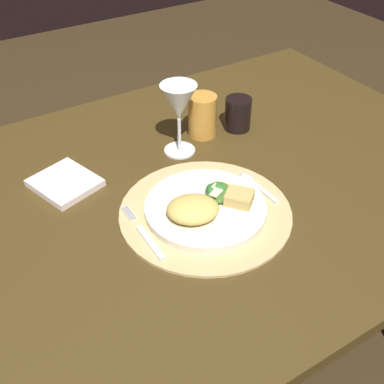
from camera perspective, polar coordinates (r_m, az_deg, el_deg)
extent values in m
plane|color=#362916|center=(1.57, -2.57, -21.48)|extent=(6.00, 6.00, 0.00)
cube|color=#433215|center=(1.02, -3.69, -1.13)|extent=(1.50, 0.91, 0.03)
cylinder|color=#433410|center=(1.79, 9.72, 3.69)|extent=(0.09, 0.09, 0.69)
cylinder|color=tan|center=(0.96, 1.58, -2.37)|extent=(0.34, 0.34, 0.01)
cylinder|color=silver|center=(0.96, 1.59, -1.87)|extent=(0.24, 0.24, 0.02)
ellipsoid|color=#D9BD5C|center=(0.91, 0.11, -2.02)|extent=(0.12, 0.12, 0.04)
ellipsoid|color=#326327|center=(0.97, 2.46, -0.11)|extent=(0.05, 0.07, 0.01)
ellipsoid|color=#3C6426|center=(0.96, 3.36, -0.28)|extent=(0.07, 0.07, 0.02)
ellipsoid|color=#48721D|center=(0.98, 3.44, 0.29)|extent=(0.05, 0.06, 0.02)
ellipsoid|color=#317933|center=(0.97, 2.92, 0.19)|extent=(0.05, 0.05, 0.02)
cube|color=beige|center=(0.96, 3.10, 0.50)|extent=(0.03, 0.03, 0.01)
cube|color=beige|center=(0.94, 2.83, -0.08)|extent=(0.03, 0.03, 0.01)
cube|color=tan|center=(0.95, 5.54, -0.67)|extent=(0.07, 0.07, 0.02)
cube|color=silver|center=(0.90, -4.90, -5.89)|extent=(0.01, 0.10, 0.00)
cube|color=silver|center=(0.96, -7.77, -2.59)|extent=(0.00, 0.05, 0.00)
cube|color=silver|center=(0.96, -7.55, -2.51)|extent=(0.00, 0.05, 0.00)
cube|color=silver|center=(0.96, -7.33, -2.43)|extent=(0.00, 0.05, 0.00)
cube|color=silver|center=(0.96, -7.12, -2.35)|extent=(0.00, 0.05, 0.00)
cube|color=silver|center=(1.01, 8.40, 0.07)|extent=(0.01, 0.09, 0.00)
ellipsoid|color=silver|center=(1.05, 6.41, 1.74)|extent=(0.02, 0.04, 0.01)
cube|color=white|center=(1.06, -14.67, 1.05)|extent=(0.15, 0.16, 0.01)
cylinder|color=silver|center=(1.14, -1.46, 4.91)|extent=(0.07, 0.07, 0.00)
cylinder|color=silver|center=(1.12, -1.49, 6.75)|extent=(0.01, 0.01, 0.08)
cone|color=silver|center=(1.08, -1.56, 10.47)|extent=(0.08, 0.08, 0.08)
cylinder|color=gold|center=(1.18, 1.21, 8.94)|extent=(0.07, 0.07, 0.10)
cylinder|color=black|center=(1.21, 5.40, 9.12)|extent=(0.06, 0.06, 0.08)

